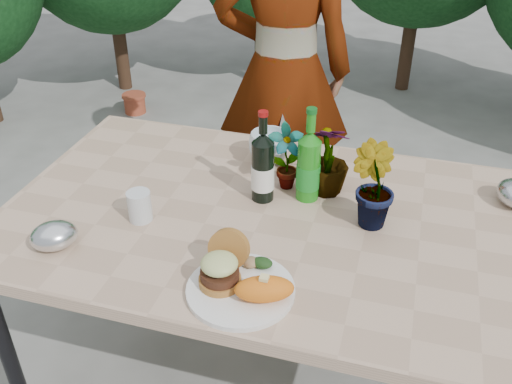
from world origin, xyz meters
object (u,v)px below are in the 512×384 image
(dinner_plate, at_px, (241,290))
(patio_table, at_px, (263,229))
(wine_bottle, at_px, (263,168))
(person, at_px, (284,72))

(dinner_plate, bearing_deg, patio_table, 96.22)
(dinner_plate, height_order, wine_bottle, wine_bottle)
(wine_bottle, bearing_deg, dinner_plate, -99.66)
(patio_table, relative_size, wine_bottle, 5.27)
(patio_table, bearing_deg, person, 100.40)
(patio_table, height_order, person, person)
(dinner_plate, xyz_separation_m, wine_bottle, (-0.06, 0.44, 0.10))
(patio_table, bearing_deg, wine_bottle, 107.12)
(wine_bottle, height_order, person, person)
(wine_bottle, xyz_separation_m, person, (-0.15, 0.87, -0.02))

